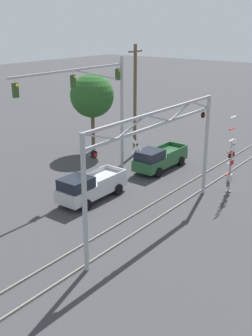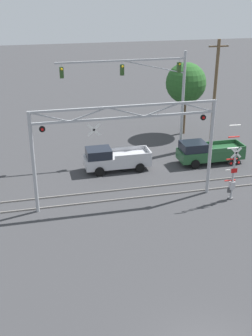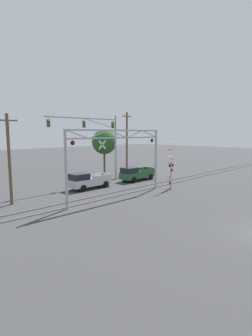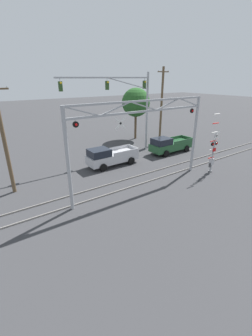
# 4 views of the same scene
# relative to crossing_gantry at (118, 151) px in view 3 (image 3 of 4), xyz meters

# --- Properties ---
(rail_track_near) EXTENTS (80.00, 0.08, 0.10)m
(rail_track_near) POSITION_rel_crossing_gantry_xyz_m (0.01, 0.28, -4.65)
(rail_track_near) COLOR gray
(rail_track_near) RESTS_ON ground_plane
(rail_track_far) EXTENTS (80.00, 0.08, 0.10)m
(rail_track_far) POSITION_rel_crossing_gantry_xyz_m (0.01, 1.72, -4.65)
(rail_track_far) COLOR gray
(rail_track_far) RESTS_ON ground_plane
(crossing_gantry) EXTENTS (12.25, 0.28, 6.82)m
(crossing_gantry) POSITION_rel_crossing_gantry_xyz_m (0.00, 0.00, 0.00)
(crossing_gantry) COLOR #9EA0A5
(crossing_gantry) RESTS_ON ground_plane
(crossing_signal_mast) EXTENTS (1.10, 0.35, 5.46)m
(crossing_signal_mast) POSITION_rel_crossing_gantry_xyz_m (7.19, -1.35, -2.74)
(crossing_signal_mast) COLOR #9EA0A5
(crossing_signal_mast) RESTS_ON ground_plane
(traffic_signal_span) EXTENTS (10.68, 0.39, 8.88)m
(traffic_signal_span) POSITION_rel_crossing_gantry_xyz_m (4.42, 7.76, 1.37)
(traffic_signal_span) COLOR #9EA0A5
(traffic_signal_span) RESTS_ON ground_plane
(pickup_truck_lead) EXTENTS (5.28, 2.10, 1.93)m
(pickup_truck_lead) POSITION_rel_crossing_gantry_xyz_m (0.33, 5.49, -3.75)
(pickup_truck_lead) COLOR #B7B7BC
(pickup_truck_lead) RESTS_ON ground_plane
(pickup_truck_following) EXTENTS (5.50, 2.10, 1.93)m
(pickup_truck_following) POSITION_rel_crossing_gantry_xyz_m (8.21, 5.12, -3.75)
(pickup_truck_following) COLOR #23512D
(pickup_truck_following) RESTS_ON ground_plane
(utility_pole_left) EXTENTS (1.80, 0.28, 8.20)m
(utility_pole_left) POSITION_rel_crossing_gantry_xyz_m (-8.76, 4.91, -0.46)
(utility_pole_left) COLOR brown
(utility_pole_left) RESTS_ON ground_plane
(utility_pole_right) EXTENTS (1.80, 0.28, 9.55)m
(utility_pole_right) POSITION_rel_crossing_gantry_xyz_m (10.29, 9.03, 0.22)
(utility_pole_right) COLOR brown
(utility_pole_right) RESTS_ON ground_plane
(background_tree_beyond_span) EXTENTS (3.89, 3.89, 7.05)m
(background_tree_beyond_span) POSITION_rel_crossing_gantry_xyz_m (8.99, 12.78, 0.38)
(background_tree_beyond_span) COLOR brown
(background_tree_beyond_span) RESTS_ON ground_plane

